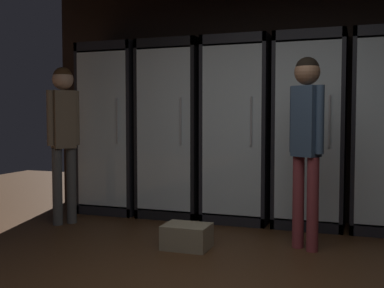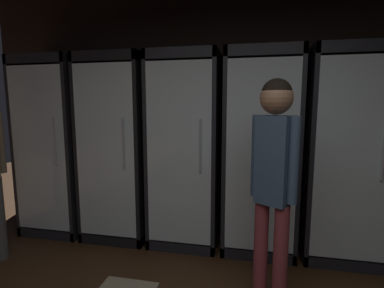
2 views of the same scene
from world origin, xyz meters
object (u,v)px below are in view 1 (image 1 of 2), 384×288
(cooler_far_left, at_px, (115,130))
(cooler_center, at_px, (239,132))
(cooler_right, at_px, (310,133))
(wine_crate_floor, at_px, (187,236))
(cooler_left, at_px, (174,131))
(shopper_far, at_px, (63,125))
(shopper_near, at_px, (306,128))

(cooler_far_left, relative_size, cooler_center, 1.00)
(cooler_far_left, relative_size, cooler_right, 1.00)
(wine_crate_floor, bearing_deg, cooler_center, 83.54)
(cooler_center, bearing_deg, cooler_left, -179.82)
(cooler_far_left, height_order, cooler_right, same)
(cooler_right, distance_m, shopper_far, 2.60)
(cooler_center, distance_m, cooler_right, 0.77)
(cooler_center, height_order, cooler_right, same)
(cooler_far_left, bearing_deg, cooler_right, 0.01)
(wine_crate_floor, bearing_deg, cooler_left, 116.24)
(cooler_far_left, bearing_deg, shopper_near, -21.90)
(cooler_left, xyz_separation_m, shopper_near, (1.60, -0.95, 0.07))
(shopper_far, bearing_deg, cooler_center, 25.72)
(cooler_left, xyz_separation_m, cooler_right, (1.54, 0.00, -0.00))
(cooler_far_left, distance_m, wine_crate_floor, 2.08)
(cooler_far_left, xyz_separation_m, cooler_center, (1.54, 0.00, -0.00))
(shopper_near, xyz_separation_m, wine_crate_floor, (-0.97, -0.31, -0.95))
(cooler_far_left, height_order, cooler_center, same)
(cooler_far_left, bearing_deg, cooler_center, 0.10)
(cooler_center, bearing_deg, wine_crate_floor, -96.46)
(cooler_center, height_order, shopper_far, cooler_center)
(cooler_left, relative_size, cooler_center, 1.00)
(cooler_right, height_order, shopper_far, cooler_right)
(shopper_near, xyz_separation_m, shopper_far, (-2.53, 0.13, 0.01))
(cooler_left, relative_size, cooler_right, 1.00)
(cooler_left, bearing_deg, cooler_far_left, -179.97)
(cooler_right, relative_size, shopper_far, 1.20)
(cooler_center, xyz_separation_m, wine_crate_floor, (-0.14, -1.27, -0.88))
(cooler_far_left, bearing_deg, shopper_far, -101.46)
(cooler_left, relative_size, shopper_near, 1.21)
(wine_crate_floor, bearing_deg, cooler_right, 54.20)
(cooler_right, xyz_separation_m, wine_crate_floor, (-0.91, -1.27, -0.87))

